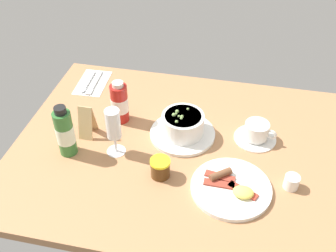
% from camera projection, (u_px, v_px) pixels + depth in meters
% --- Properties ---
extents(ground_plane, '(1.10, 0.84, 0.03)m').
position_uv_depth(ground_plane, '(182.00, 150.00, 1.30)').
color(ground_plane, '#A8754C').
extents(porridge_bowl, '(0.22, 0.22, 0.09)m').
position_uv_depth(porridge_bowl, '(183.00, 126.00, 1.31)').
color(porridge_bowl, white).
rests_on(porridge_bowl, ground_plane).
extents(cutlery_setting, '(0.12, 0.19, 0.01)m').
position_uv_depth(cutlery_setting, '(92.00, 83.00, 1.57)').
color(cutlery_setting, white).
rests_on(cutlery_setting, ground_plane).
extents(coffee_cup, '(0.14, 0.14, 0.07)m').
position_uv_depth(coffee_cup, '(256.00, 132.00, 1.30)').
color(coffee_cup, white).
rests_on(coffee_cup, ground_plane).
extents(creamer_jug, '(0.05, 0.05, 0.05)m').
position_uv_depth(creamer_jug, '(292.00, 182.00, 1.14)').
color(creamer_jug, white).
rests_on(creamer_jug, ground_plane).
extents(wine_glass, '(0.06, 0.06, 0.17)m').
position_uv_depth(wine_glass, '(113.00, 126.00, 1.20)').
color(wine_glass, white).
rests_on(wine_glass, ground_plane).
extents(jam_jar, '(0.06, 0.06, 0.06)m').
position_uv_depth(jam_jar, '(160.00, 168.00, 1.17)').
color(jam_jar, '#512F13').
rests_on(jam_jar, ground_plane).
extents(sauce_bottle_red, '(0.06, 0.06, 0.16)m').
position_uv_depth(sauce_bottle_red, '(120.00, 103.00, 1.35)').
color(sauce_bottle_red, '#B21E19').
rests_on(sauce_bottle_red, ground_plane).
extents(sauce_bottle_green, '(0.06, 0.06, 0.18)m').
position_uv_depth(sauce_bottle_green, '(65.00, 133.00, 1.22)').
color(sauce_bottle_green, '#337233').
rests_on(sauce_bottle_green, ground_plane).
extents(breakfast_plate, '(0.24, 0.24, 0.04)m').
position_uv_depth(breakfast_plate, '(231.00, 188.00, 1.14)').
color(breakfast_plate, white).
rests_on(breakfast_plate, ground_plane).
extents(menu_card, '(0.05, 0.06, 0.12)m').
position_uv_depth(menu_card, '(87.00, 121.00, 1.30)').
color(menu_card, tan).
rests_on(menu_card, ground_plane).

